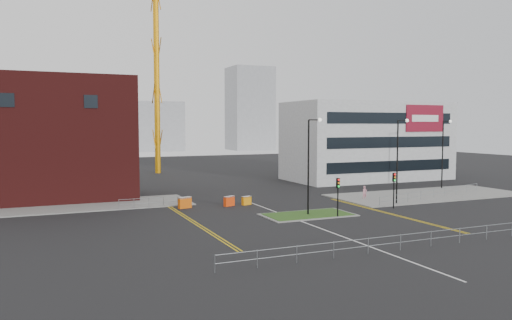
{
  "coord_description": "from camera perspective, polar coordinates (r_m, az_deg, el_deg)",
  "views": [
    {
      "loc": [
        -21.02,
        -32.81,
        8.54
      ],
      "look_at": [
        -1.14,
        13.12,
        5.0
      ],
      "focal_mm": 35.0,
      "sensor_mm": 36.0,
      "label": 1
    }
  ],
  "objects": [
    {
      "name": "island_kerb",
      "position": [
        47.62,
        5.96,
        -6.26
      ],
      "size": [
        8.6,
        4.6,
        0.08
      ],
      "primitive_type": "cube",
      "color": "slate",
      "rests_on": "ground"
    },
    {
      "name": "brick_building",
      "position": [
        60.86,
        -25.25,
        2.07
      ],
      "size": [
        24.2,
        10.07,
        14.24
      ],
      "color": "#4E1413",
      "rests_on": "ground"
    },
    {
      "name": "pavement_left",
      "position": [
        55.47,
        -22.15,
        -5.05
      ],
      "size": [
        28.0,
        8.0,
        0.12
      ],
      "primitive_type": "cube",
      "color": "slate",
      "rests_on": "ground"
    },
    {
      "name": "yellow_right_b",
      "position": [
        50.29,
        14.91,
        -5.86
      ],
      "size": [
        0.12,
        20.0,
        0.01
      ],
      "primitive_type": "cube",
      "color": "gold",
      "rests_on": "ground"
    },
    {
      "name": "streetlamp_island",
      "position": [
        47.06,
        6.24,
        0.21
      ],
      "size": [
        1.46,
        0.36,
        9.18
      ],
      "color": "black",
      "rests_on": "ground"
    },
    {
      "name": "pedestrian",
      "position": [
        58.3,
        12.32,
        -3.69
      ],
      "size": [
        0.58,
        0.39,
        1.58
      ],
      "primitive_type": "imported",
      "rotation": [
        0.0,
        0.0,
        0.03
      ],
      "color": "pink",
      "rests_on": "ground"
    },
    {
      "name": "barrier_right",
      "position": [
        53.36,
        -1.09,
        -4.61
      ],
      "size": [
        1.17,
        0.69,
        0.93
      ],
      "color": "orange",
      "rests_on": "ground"
    },
    {
      "name": "centre_line",
      "position": [
        41.55,
        7.63,
        -7.84
      ],
      "size": [
        0.15,
        30.0,
        0.01
      ],
      "primitive_type": "cube",
      "color": "silver",
      "rests_on": "ground"
    },
    {
      "name": "traffic_light_island",
      "position": [
        46.54,
        9.36,
        -3.38
      ],
      "size": [
        0.28,
        0.33,
        3.65
      ],
      "color": "black",
      "rests_on": "ground"
    },
    {
      "name": "skyline_b",
      "position": [
        165.74,
        -12.64,
        3.76
      ],
      "size": [
        24.0,
        12.0,
        16.0
      ],
      "primitive_type": "cube",
      "color": "gray",
      "rests_on": "ground"
    },
    {
      "name": "grass_island",
      "position": [
        47.61,
        5.96,
        -6.24
      ],
      "size": [
        8.0,
        4.0,
        0.12
      ],
      "primitive_type": "cube",
      "color": "#224517",
      "rests_on": "ground"
    },
    {
      "name": "yellow_left_a",
      "position": [
        45.28,
        -7.63,
        -6.86
      ],
      "size": [
        0.12,
        24.0,
        0.01
      ],
      "primitive_type": "cube",
      "color": "gold",
      "rests_on": "ground"
    },
    {
      "name": "railing_front",
      "position": [
        34.94,
        14.5,
        -8.91
      ],
      "size": [
        24.05,
        0.05,
        1.1
      ],
      "color": "gray",
      "rests_on": "ground"
    },
    {
      "name": "pavement_right",
      "position": [
        64.14,
        19.05,
        -3.77
      ],
      "size": [
        24.0,
        10.0,
        0.12
      ],
      "primitive_type": "cube",
      "color": "slate",
      "rests_on": "ground"
    },
    {
      "name": "railing_right",
      "position": [
        61.22,
        19.61,
        -3.47
      ],
      "size": [
        19.05,
        5.05,
        1.1
      ],
      "color": "gray",
      "rests_on": "ground"
    },
    {
      "name": "skyline_d",
      "position": [
        173.32,
        -19.12,
        2.99
      ],
      "size": [
        30.0,
        12.0,
        12.0
      ],
      "primitive_type": "cube",
      "color": "gray",
      "rests_on": "ground"
    },
    {
      "name": "yellow_left_b",
      "position": [
        45.36,
        -7.27,
        -6.83
      ],
      "size": [
        0.12,
        24.0,
        0.01
      ],
      "primitive_type": "cube",
      "color": "gold",
      "rests_on": "ground"
    },
    {
      "name": "streetlamp_right_near",
      "position": [
        55.53,
        16.03,
        0.66
      ],
      "size": [
        1.46,
        0.36,
        9.18
      ],
      "color": "black",
      "rests_on": "ground"
    },
    {
      "name": "yellow_right_a",
      "position": [
        50.1,
        14.64,
        -5.89
      ],
      "size": [
        0.12,
        20.0,
        0.01
      ],
      "primitive_type": "cube",
      "color": "gold",
      "rests_on": "ground"
    },
    {
      "name": "railing_left",
      "position": [
        52.37,
        -12.15,
        -4.61
      ],
      "size": [
        6.05,
        0.05,
        1.1
      ],
      "color": "gray",
      "rests_on": "ground"
    },
    {
      "name": "tower_crane",
      "position": [
        92.62,
        -7.8,
        16.25
      ],
      "size": [
        52.72,
        7.52,
        41.02
      ],
      "color": "orange",
      "rests_on": "ground"
    },
    {
      "name": "streetlamp_right_far",
      "position": [
        70.82,
        20.68,
        1.26
      ],
      "size": [
        1.46,
        0.36,
        9.18
      ],
      "color": "black",
      "rests_on": "ground"
    },
    {
      "name": "skyline_c",
      "position": [
        171.15,
        -0.7,
        5.88
      ],
      "size": [
        14.0,
        12.0,
        28.0
      ],
      "primitive_type": "cube",
      "color": "gray",
      "rests_on": "ground"
    },
    {
      "name": "traffic_light_right",
      "position": [
        52.82,
        15.5,
        -2.59
      ],
      "size": [
        0.28,
        0.33,
        3.65
      ],
      "color": "black",
      "rests_on": "ground"
    },
    {
      "name": "ground",
      "position": [
        39.89,
        9.13,
        -8.37
      ],
      "size": [
        200.0,
        200.0,
        0.0
      ],
      "primitive_type": "plane",
      "color": "black",
      "rests_on": "ground"
    },
    {
      "name": "barrier_left",
      "position": [
        51.74,
        -8.14,
        -4.79
      ],
      "size": [
        1.44,
        0.78,
        1.15
      ],
      "color": "#E45C0C",
      "rests_on": "ground"
    },
    {
      "name": "barrier_mid",
      "position": [
        52.64,
        -3.09,
        -4.67
      ],
      "size": [
        1.31,
        0.87,
        1.05
      ],
      "color": "#FA420D",
      "rests_on": "ground"
    },
    {
      "name": "office_block",
      "position": [
        80.09,
        12.58,
        2.14
      ],
      "size": [
        25.0,
        12.2,
        12.0
      ],
      "color": "#A7A9AB",
      "rests_on": "ground"
    }
  ]
}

